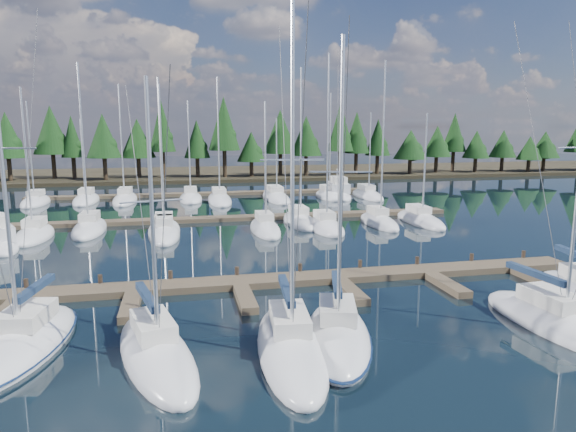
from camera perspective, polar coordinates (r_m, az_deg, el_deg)
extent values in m
plane|color=black|center=(42.67, -7.35, -2.92)|extent=(260.00, 260.00, 0.00)
cube|color=#2E2719|center=(101.95, -10.20, 4.62)|extent=(220.00, 30.00, 0.60)
cube|color=brown|center=(31.07, -5.47, -7.38)|extent=(44.00, 2.00, 0.40)
cube|color=brown|center=(29.36, -29.03, -9.66)|extent=(0.90, 4.00, 0.40)
cube|color=brown|center=(28.17, -17.12, -9.63)|extent=(0.90, 4.00, 0.40)
cube|color=brown|center=(28.23, -4.75, -9.16)|extent=(0.90, 4.00, 0.40)
cube|color=brown|center=(29.54, 6.99, -8.33)|extent=(0.90, 4.00, 0.40)
cube|color=brown|center=(31.95, 17.30, -7.31)|extent=(0.90, 4.00, 0.40)
cube|color=brown|center=(35.22, 25.90, -6.27)|extent=(0.90, 4.00, 0.40)
cylinder|color=#32261C|center=(32.94, -27.07, -6.99)|extent=(0.26, 0.26, 0.90)
cylinder|color=#32261C|center=(32.12, -20.12, -6.91)|extent=(0.26, 0.26, 0.90)
cylinder|color=#32261C|center=(31.78, -12.92, -6.72)|extent=(0.26, 0.26, 0.90)
cylinder|color=#32261C|center=(31.95, -5.69, -6.43)|extent=(0.26, 0.26, 0.90)
cylinder|color=#32261C|center=(32.60, 1.35, -6.04)|extent=(0.26, 0.26, 0.90)
cylinder|color=#32261C|center=(33.73, 8.01, -5.59)|extent=(0.26, 0.26, 0.90)
cylinder|color=#32261C|center=(35.27, 14.15, -5.11)|extent=(0.26, 0.26, 0.90)
cylinder|color=#32261C|center=(37.18, 19.71, -4.63)|extent=(0.26, 0.26, 0.90)
cylinder|color=#32261C|center=(39.41, 24.68, -4.16)|extent=(0.26, 0.26, 0.90)
cube|color=brown|center=(52.41, -8.27, -0.32)|extent=(50.00, 1.80, 0.40)
cube|color=brown|center=(72.15, -9.36, 2.44)|extent=(46.00, 1.80, 0.40)
ellipsoid|color=silver|center=(25.32, -27.23, -12.68)|extent=(4.38, 8.98, 1.90)
cube|color=silver|center=(25.28, -27.04, -9.80)|extent=(2.10, 2.99, 0.70)
cylinder|color=silver|center=(23.24, -29.16, 4.89)|extent=(0.18, 0.18, 13.76)
cylinder|color=silver|center=(25.95, -26.25, -7.50)|extent=(0.72, 3.76, 0.12)
cube|color=#172740|center=(25.91, -26.28, -7.18)|extent=(0.92, 3.62, 0.30)
cylinder|color=silver|center=(23.20, -29.31, 6.58)|extent=(2.72, 0.51, 0.07)
cylinder|color=#3F3F44|center=(25.31, -26.88, 5.05)|extent=(0.76, 4.54, 14.07)
ellipsoid|color=#0C1D3E|center=(25.30, -27.24, -12.53)|extent=(4.56, 9.34, 0.18)
ellipsoid|color=silver|center=(22.32, -14.39, -14.92)|extent=(4.64, 9.24, 1.90)
cube|color=silver|center=(22.25, -14.76, -11.66)|extent=(2.07, 3.10, 0.70)
cylinder|color=silver|center=(20.14, -14.86, 0.17)|extent=(0.19, 0.19, 10.23)
cylinder|color=silver|center=(22.98, -15.38, -8.99)|extent=(1.05, 3.82, 0.12)
cube|color=#172740|center=(22.94, -15.39, -8.64)|extent=(1.23, 3.70, 0.30)
cylinder|color=silver|center=(20.07, -14.93, 1.61)|extent=(2.29, 0.63, 0.07)
cylinder|color=#3F3F44|center=(18.33, -13.68, -1.20)|extent=(0.95, 3.74, 10.54)
cylinder|color=#3F3F44|center=(22.45, -16.01, 0.70)|extent=(1.16, 4.60, 10.54)
ellipsoid|color=silver|center=(22.26, 0.30, -14.66)|extent=(3.67, 9.74, 1.90)
cube|color=silver|center=(22.23, 0.16, -11.34)|extent=(1.81, 3.18, 0.70)
cylinder|color=silver|center=(19.87, 0.49, 4.39)|extent=(0.17, 0.17, 12.99)
cylinder|color=silver|center=(23.04, -0.18, -8.58)|extent=(0.52, 4.18, 0.12)
cube|color=#172740|center=(23.00, -0.18, -8.22)|extent=(0.73, 4.01, 0.30)
cylinder|color=silver|center=(19.81, 0.49, 6.26)|extent=(2.49, 0.31, 0.07)
cylinder|color=#3F3F44|center=(17.86, 1.29, 3.29)|extent=(0.43, 4.11, 13.30)
cylinder|color=#3F3F44|center=(22.38, -0.31, 4.63)|extent=(0.52, 5.05, 13.30)
ellipsoid|color=silver|center=(23.41, 5.51, -13.44)|extent=(4.87, 8.68, 1.90)
cube|color=silver|center=(23.34, 5.51, -10.33)|extent=(2.19, 2.95, 0.70)
cylinder|color=silver|center=(21.23, 5.86, 3.29)|extent=(0.20, 0.20, 11.96)
cylinder|color=silver|center=(24.03, 5.43, -7.84)|extent=(1.05, 3.53, 0.12)
cube|color=#172740|center=(23.99, 5.44, -7.50)|extent=(1.23, 3.43, 0.30)
cylinder|color=silver|center=(21.17, 5.89, 4.90)|extent=(2.49, 0.73, 0.07)
cylinder|color=#3F3F44|center=(19.49, 6.12, 2.26)|extent=(0.95, 3.45, 12.27)
cylinder|color=#3F3F44|center=(23.41, 5.58, 3.54)|extent=(1.16, 4.25, 12.27)
ellipsoid|color=#0C1D3E|center=(23.38, 5.51, -13.28)|extent=(5.06, 9.03, 0.18)
ellipsoid|color=silver|center=(27.78, 27.68, -10.73)|extent=(3.58, 9.38, 1.90)
cube|color=silver|center=(27.71, 27.22, -8.12)|extent=(1.80, 3.06, 0.70)
cylinder|color=silver|center=(28.27, 25.79, -6.08)|extent=(0.44, 4.04, 0.12)
cube|color=#172740|center=(28.23, 25.82, -5.79)|extent=(0.66, 3.87, 0.30)
cylinder|color=#3F3F44|center=(27.67, 26.09, 5.32)|extent=(0.42, 4.88, 13.96)
cylinder|color=silver|center=(33.49, 29.37, -3.99)|extent=(0.77, 4.00, 0.12)
cube|color=#172740|center=(33.46, 29.39, -3.74)|extent=(0.97, 3.86, 0.30)
ellipsoid|color=silver|center=(48.89, -26.34, -2.05)|extent=(2.77, 7.59, 1.90)
cube|color=silver|center=(49.04, -26.34, -0.59)|extent=(1.52, 2.43, 0.70)
cylinder|color=silver|center=(47.71, -27.06, 5.68)|extent=(0.16, 0.16, 11.57)
ellipsoid|color=silver|center=(49.96, -21.18, -1.45)|extent=(2.76, 8.90, 1.90)
cube|color=silver|center=(50.18, -21.19, -0.01)|extent=(1.52, 2.85, 0.70)
cylinder|color=silver|center=(48.68, -21.83, 7.45)|extent=(0.16, 0.16, 13.83)
ellipsoid|color=silver|center=(47.47, -13.59, -1.62)|extent=(2.82, 7.90, 1.90)
cube|color=silver|center=(47.64, -13.64, -0.12)|extent=(1.55, 2.53, 0.70)
cylinder|color=silver|center=(46.21, -13.96, 6.97)|extent=(0.16, 0.16, 12.55)
ellipsoid|color=silver|center=(45.76, -13.49, -2.05)|extent=(2.52, 8.45, 1.90)
cube|color=silver|center=(45.95, -13.54, -0.47)|extent=(1.38, 2.71, 0.70)
cylinder|color=silver|center=(44.46, -13.86, 6.44)|extent=(0.16, 0.16, 11.88)
ellipsoid|color=silver|center=(46.70, -2.56, -1.54)|extent=(2.46, 8.24, 1.90)
cube|color=silver|center=(46.88, -2.65, 0.00)|extent=(1.35, 2.64, 0.70)
cylinder|color=silver|center=(45.47, -2.53, 5.97)|extent=(0.16, 0.16, 10.59)
ellipsoid|color=silver|center=(50.29, 1.29, -0.71)|extent=(2.69, 8.69, 1.90)
cube|color=silver|center=(50.50, 1.18, 0.72)|extent=(1.48, 2.78, 0.70)
cylinder|color=silver|center=(49.03, 1.44, 8.15)|extent=(0.16, 0.16, 13.82)
ellipsoid|color=silver|center=(47.51, 4.19, -1.36)|extent=(2.81, 7.68, 1.90)
cube|color=silver|center=(47.65, 4.08, 0.14)|extent=(1.55, 2.46, 0.70)
cylinder|color=silver|center=(46.24, 4.45, 8.54)|extent=(0.16, 0.16, 14.67)
ellipsoid|color=silver|center=(50.49, 10.06, -0.82)|extent=(2.43, 7.92, 1.90)
cube|color=silver|center=(50.64, 9.93, 0.60)|extent=(1.34, 2.53, 0.70)
cylinder|color=silver|center=(49.28, 10.52, 8.33)|extent=(0.16, 0.16, 14.39)
ellipsoid|color=silver|center=(52.41, 14.47, -0.59)|extent=(2.60, 9.12, 1.90)
cube|color=silver|center=(52.62, 14.30, 0.79)|extent=(1.43, 2.92, 0.70)
cylinder|color=silver|center=(51.31, 14.97, 5.59)|extent=(0.16, 0.16, 9.69)
ellipsoid|color=silver|center=(70.31, -26.23, 1.31)|extent=(2.89, 8.21, 1.90)
cube|color=silver|center=(70.56, -26.22, 2.32)|extent=(1.59, 2.63, 0.70)
cylinder|color=silver|center=(69.35, -26.72, 6.61)|extent=(0.16, 0.16, 11.39)
ellipsoid|color=silver|center=(69.82, -21.50, 1.59)|extent=(2.92, 9.20, 1.90)
cube|color=silver|center=(70.12, -21.50, 2.61)|extent=(1.61, 2.94, 0.70)
cylinder|color=silver|center=(68.85, -21.85, 6.09)|extent=(0.16, 0.16, 9.36)
ellipsoid|color=silver|center=(68.61, -17.65, 1.68)|extent=(2.89, 10.46, 1.90)
cube|color=silver|center=(68.98, -17.66, 2.73)|extent=(1.59, 3.35, 0.70)
cylinder|color=silver|center=(67.49, -18.03, 8.03)|extent=(0.16, 0.16, 13.53)
ellipsoid|color=silver|center=(67.51, -10.75, 1.85)|extent=(2.88, 8.06, 1.90)
cube|color=silver|center=(67.76, -10.79, 2.90)|extent=(1.58, 2.58, 0.70)
cylinder|color=silver|center=(66.52, -10.92, 7.48)|extent=(0.16, 0.16, 11.60)
ellipsoid|color=silver|center=(65.81, -7.62, 1.73)|extent=(2.90, 10.91, 1.90)
cube|color=silver|center=(66.19, -7.68, 2.82)|extent=(1.59, 3.49, 0.70)
cylinder|color=silver|center=(64.62, -7.74, 8.73)|extent=(0.16, 0.16, 14.37)
ellipsoid|color=silver|center=(67.43, -1.35, 2.01)|extent=(2.99, 11.47, 1.90)
cube|color=silver|center=(67.84, -1.44, 3.08)|extent=(1.64, 3.67, 0.70)
cylinder|color=silver|center=(66.33, -1.28, 6.71)|extent=(0.16, 0.16, 9.44)
ellipsoid|color=silver|center=(68.87, 4.54, 2.15)|extent=(2.99, 7.71, 1.90)
cube|color=silver|center=(69.09, 4.46, 3.17)|extent=(1.64, 2.47, 0.70)
cylinder|color=silver|center=(67.91, 4.71, 8.13)|extent=(0.16, 0.16, 12.70)
ellipsoid|color=silver|center=(69.99, 8.82, 2.18)|extent=(2.75, 9.41, 1.90)
cube|color=silver|center=(70.28, 8.71, 3.20)|extent=(1.51, 3.01, 0.70)
cylinder|color=silver|center=(69.02, 9.09, 7.06)|extent=(0.16, 0.16, 10.26)
ellipsoid|color=silver|center=(69.96, 5.57, 2.21)|extent=(4.03, 9.47, 1.84)
cube|color=silver|center=(69.81, 5.59, 3.21)|extent=(2.83, 5.27, 1.23)
cube|color=silver|center=(69.25, 5.68, 4.00)|extent=(2.02, 3.38, 0.92)
cylinder|color=silver|center=(70.53, 5.46, 4.61)|extent=(0.09, 0.09, 1.63)
cylinder|color=black|center=(95.84, -28.53, 4.57)|extent=(0.70, 0.70, 3.81)
cone|color=black|center=(95.60, -28.81, 7.91)|extent=(5.80, 5.80, 7.40)
ellipsoid|color=black|center=(95.50, -28.43, 6.92)|extent=(3.48, 3.48, 3.48)
cylinder|color=black|center=(97.34, -24.57, 5.06)|extent=(0.70, 0.70, 4.20)
cone|color=black|center=(97.11, -24.83, 8.69)|extent=(6.13, 6.13, 8.17)
ellipsoid|color=black|center=(97.03, -24.46, 7.61)|extent=(3.68, 3.68, 3.68)
cylinder|color=black|center=(95.87, -22.68, 4.96)|extent=(0.70, 0.70, 3.65)
cone|color=black|center=(95.63, -22.89, 8.17)|extent=(3.79, 3.79, 7.09)
ellipsoid|color=black|center=(95.58, -22.53, 7.21)|extent=(2.28, 2.28, 2.28)
cylinder|color=black|center=(91.35, -19.65, 4.97)|extent=(0.70, 0.70, 3.72)
cone|color=black|center=(91.09, -19.85, 8.40)|extent=(5.59, 5.59, 7.23)
ellipsoid|color=black|center=(91.07, -19.48, 7.38)|extent=(3.35, 3.35, 3.35)
cylinder|color=black|center=(94.39, -16.23, 5.21)|extent=(0.70, 0.70, 3.46)
cone|color=black|center=(94.15, -16.38, 8.30)|extent=(6.02, 6.02, 6.73)
ellipsoid|color=black|center=(94.16, -16.03, 7.38)|extent=(3.61, 3.61, 3.61)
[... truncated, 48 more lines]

